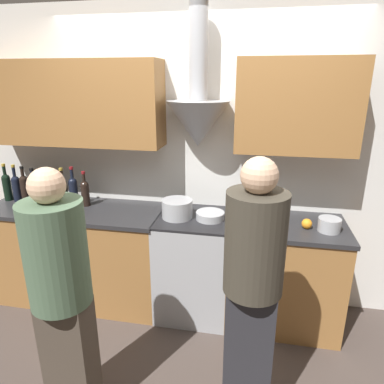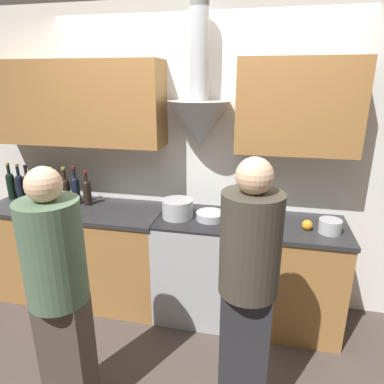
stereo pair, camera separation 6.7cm
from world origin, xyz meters
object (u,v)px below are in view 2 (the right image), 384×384
at_px(stove_range, 194,264).
at_px(wine_bottle_4, 46,188).
at_px(wine_bottle_6, 66,189).
at_px(wine_bottle_1, 20,185).
at_px(wine_bottle_3, 37,187).
at_px(wine_bottle_5, 55,189).
at_px(wine_bottle_0, 11,184).
at_px(person_foreground_right, 248,290).
at_px(wine_bottle_7, 76,189).
at_px(mixing_bowl, 210,216).
at_px(stock_pot, 177,209).
at_px(wine_bottle_2, 28,186).
at_px(wine_bottle_8, 87,191).
at_px(person_foreground_left, 59,290).
at_px(orange_fruit, 307,225).
at_px(saucepan, 330,226).

distance_m(stove_range, wine_bottle_4, 1.54).
bearing_deg(wine_bottle_6, wine_bottle_1, -178.96).
bearing_deg(wine_bottle_3, wine_bottle_6, 1.13).
bearing_deg(wine_bottle_5, wine_bottle_4, 171.39).
distance_m(wine_bottle_0, person_foreground_right, 2.53).
height_order(stove_range, wine_bottle_7, wine_bottle_7).
distance_m(wine_bottle_7, mixing_bowl, 1.26).
bearing_deg(stock_pot, mixing_bowl, 2.58).
bearing_deg(wine_bottle_5, wine_bottle_2, 179.68).
bearing_deg(mixing_bowl, wine_bottle_8, 175.05).
bearing_deg(wine_bottle_4, person_foreground_left, -53.92).
height_order(wine_bottle_2, person_foreground_left, person_foreground_left).
height_order(stove_range, wine_bottle_8, wine_bottle_8).
bearing_deg(wine_bottle_3, person_foreground_right, -27.28).
bearing_deg(orange_fruit, wine_bottle_0, 176.98).
bearing_deg(person_foreground_right, mixing_bowl, 111.12).
relative_size(wine_bottle_8, stock_pot, 1.27).
bearing_deg(orange_fruit, saucepan, -5.94).
distance_m(stove_range, person_foreground_right, 1.18).
distance_m(wine_bottle_1, orange_fruit, 2.59).
xyz_separation_m(wine_bottle_2, orange_fruit, (2.50, -0.13, -0.10)).
relative_size(stock_pot, saucepan, 1.52).
distance_m(wine_bottle_3, wine_bottle_6, 0.29).
xyz_separation_m(stove_range, person_foreground_left, (-0.54, -1.13, 0.42)).
bearing_deg(wine_bottle_2, stove_range, -2.35).
relative_size(wine_bottle_3, wine_bottle_4, 0.98).
height_order(mixing_bowl, person_foreground_left, person_foreground_left).
relative_size(wine_bottle_8, saucepan, 1.92).
bearing_deg(orange_fruit, wine_bottle_4, 176.38).
distance_m(wine_bottle_3, stock_pot, 1.39).
bearing_deg(wine_bottle_3, stove_range, -2.82).
bearing_deg(wine_bottle_1, wine_bottle_2, -3.86).
xyz_separation_m(stove_range, wine_bottle_0, (-1.80, 0.07, 0.59)).
bearing_deg(saucepan, orange_fruit, 174.06).
distance_m(wine_bottle_0, stock_pot, 1.67).
xyz_separation_m(wine_bottle_6, stock_pot, (1.09, -0.12, -0.06)).
relative_size(wine_bottle_4, saucepan, 1.98).
relative_size(wine_bottle_1, mixing_bowl, 1.49).
bearing_deg(orange_fruit, stove_range, 175.64).
xyz_separation_m(orange_fruit, saucepan, (0.16, -0.02, 0.01)).
relative_size(stock_pot, orange_fruit, 3.23).
xyz_separation_m(stove_range, wine_bottle_3, (-1.52, 0.07, 0.58)).
xyz_separation_m(wine_bottle_2, mixing_bowl, (1.75, -0.09, -0.11)).
distance_m(wine_bottle_0, wine_bottle_2, 0.19).
height_order(wine_bottle_5, wine_bottle_8, wine_bottle_5).
relative_size(stove_range, orange_fruit, 11.58).
relative_size(wine_bottle_1, orange_fruit, 4.45).
distance_m(wine_bottle_5, person_foreground_right, 2.10).
xyz_separation_m(wine_bottle_2, saucepan, (2.66, -0.15, -0.09)).
height_order(person_foreground_left, person_foreground_right, person_foreground_right).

